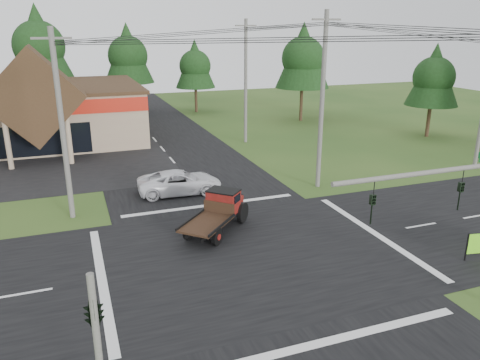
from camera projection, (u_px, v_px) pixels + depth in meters
name	position (u px, v px, depth m)	size (l,w,h in m)	color
ground	(252.00, 255.00, 22.48)	(120.00, 120.00, 0.00)	#28481A
road_ns	(252.00, 255.00, 22.48)	(12.00, 120.00, 0.02)	black
road_ew	(252.00, 255.00, 22.48)	(120.00, 12.00, 0.02)	black
traffic_signal_corner	(93.00, 300.00, 12.40)	(0.53, 2.48, 4.40)	#595651
utility_pole_nw	(62.00, 125.00, 25.33)	(2.00, 0.30, 10.50)	#595651
utility_pole_ne	(322.00, 101.00, 30.42)	(2.00, 0.30, 11.50)	#595651
utility_pole_n	(246.00, 81.00, 42.97)	(2.00, 0.30, 11.20)	#595651
tree_row_c	(39.00, 43.00, 53.10)	(7.28, 7.28, 13.13)	#332316
tree_row_d	(128.00, 54.00, 57.69)	(6.16, 6.16, 11.11)	#332316
tree_row_e	(195.00, 64.00, 58.94)	(5.04, 5.04, 9.09)	#332316
tree_side_ne	(303.00, 56.00, 52.88)	(6.16, 6.16, 11.11)	#332316
tree_side_e_near	(434.00, 75.00, 45.21)	(5.04, 5.04, 9.09)	#332316
antique_flatbed_truck	(215.00, 213.00, 24.76)	(1.90, 4.97, 2.08)	#50130B
white_pickup	(180.00, 182.00, 30.68)	(2.51, 5.45, 1.52)	white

